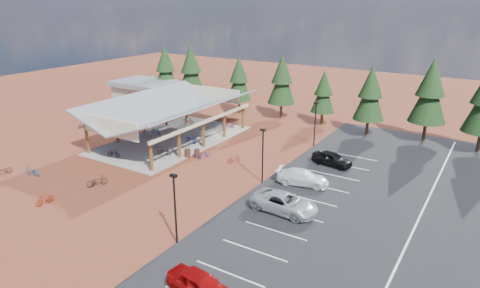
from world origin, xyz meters
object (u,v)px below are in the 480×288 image
bike_pavilion (171,109)px  bike_11 (45,199)px  outbuilding (149,93)px  bike_5 (159,146)px  trash_bin_1 (197,153)px  bike_7 (228,124)px  bike_2 (156,131)px  bike_4 (164,151)px  car_2 (284,203)px  bike_10 (32,171)px  bike_15 (234,159)px  lamp_post_0 (175,204)px  bike_0 (114,153)px  bike_8 (3,171)px  bike_12 (97,181)px  bike_3 (188,120)px  lamp_post_2 (315,121)px  bike_6 (191,139)px  trash_bin_0 (187,153)px  car_0 (201,285)px  bike_14 (204,155)px  car_4 (332,159)px  car_3 (303,177)px  bike_1 (145,134)px

bike_pavilion → bike_11: bike_pavilion is taller
outbuilding → bike_5: size_ratio=7.51×
trash_bin_1 → bike_7: bearing=106.2°
bike_2 → bike_4: bike_2 is taller
bike_7 → car_2: 23.28m
bike_10 → bike_15: bearing=123.6°
lamp_post_0 → bike_0: (-16.36, 9.20, -2.46)m
bike_8 → bike_15: bike_8 is taller
outbuilding → car_2: bearing=-31.1°
trash_bin_1 → bike_4: size_ratio=0.56×
bike_12 → bike_3: bearing=-50.4°
bike_2 → bike_12: bearing=-143.5°
lamp_post_2 → bike_11: lamp_post_2 is taller
outbuilding → bike_6: 19.85m
trash_bin_0 → car_0: bearing=-49.3°
bike_2 → trash_bin_1: bearing=-97.0°
bike_8 → bike_12: 10.07m
bike_3 → bike_7: size_ratio=1.04×
bike_8 → bike_14: bike_8 is taller
outbuilding → bike_10: outbuilding is taller
bike_10 → car_4: (23.14, 17.61, 0.27)m
bike_4 → bike_2: bearing=31.6°
outbuilding → bike_8: size_ratio=6.40×
car_3 → bike_11: bearing=120.8°
lamp_post_0 → car_2: 9.30m
outbuilding → bike_8: (7.21, -27.57, -1.58)m
trash_bin_1 → car_3: car_3 is taller
bike_6 → bike_7: bearing=5.1°
bike_5 → bike_7: bike_7 is taller
bike_10 → car_3: bearing=109.2°
bike_12 → car_4: car_4 is taller
car_2 → trash_bin_0: bearing=70.9°
bike_6 → car_2: bearing=-111.9°
bike_6 → car_3: size_ratio=0.36×
trash_bin_1 → bike_14: 0.82m
bike_pavilion → bike_12: bike_pavilion is taller
bike_10 → lamp_post_2: bearing=130.7°
bike_0 → car_3: car_3 is taller
lamp_post_0 → lamp_post_2: bearing=90.0°
bike_6 → bike_15: bearing=-101.1°
lamp_post_0 → bike_6: (-12.39, 17.23, -2.43)m
bike_11 → car_3: size_ratio=0.35×
car_2 → car_4: 11.41m
bike_2 → bike_14: bearing=-94.6°
bike_14 → car_3: car_3 is taller
lamp_post_0 → trash_bin_1: lamp_post_0 is taller
bike_3 → car_3: size_ratio=0.38×
bike_1 → trash_bin_1: bearing=-89.0°
bike_pavilion → bike_12: size_ratio=10.35×
bike_4 → bike_12: 9.01m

